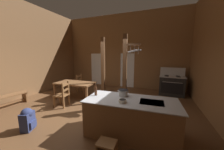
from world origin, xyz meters
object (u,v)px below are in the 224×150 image
object	(u,v)px
ladderback_chair_near_window	(63,95)
stockpot_on_counter	(123,93)
dining_table	(75,84)
backpack	(27,119)
ladderback_chair_by_post	(81,84)
bottle_tall_on_counter	(96,91)
bench_along_left_wall	(10,99)
mixing_bowl_on_counter	(123,101)
step_stool	(107,148)
kitchen_island	(130,117)
stove_range	(172,85)

from	to	relation	value
ladderback_chair_near_window	stockpot_on_counter	distance (m)	2.61
dining_table	backpack	distance (m)	2.43
stockpot_on_counter	ladderback_chair_near_window	bearing A→B (deg)	168.84
ladderback_chair_by_post	bottle_tall_on_counter	world-z (taller)	bottle_tall_on_counter
bench_along_left_wall	backpack	world-z (taller)	backpack
stockpot_on_counter	mixing_bowl_on_counter	bearing A→B (deg)	-75.25
backpack	bottle_tall_on_counter	world-z (taller)	bottle_tall_on_counter
bench_along_left_wall	backpack	xyz separation A→B (m)	(2.14, -0.77, 0.02)
step_stool	backpack	size ratio (longest dim) A/B	0.62
dining_table	ladderback_chair_near_window	size ratio (longest dim) A/B	1.83
kitchen_island	ladderback_chair_near_window	bearing A→B (deg)	165.56
mixing_bowl_on_counter	kitchen_island	bearing A→B (deg)	58.83
kitchen_island	stockpot_on_counter	distance (m)	0.62
ladderback_chair_near_window	mixing_bowl_on_counter	xyz separation A→B (m)	(2.63, -0.94, 0.47)
ladderback_chair_by_post	backpack	distance (m)	3.35
kitchen_island	step_stool	xyz separation A→B (m)	(-0.27, -0.82, -0.27)
step_stool	bottle_tall_on_counter	distance (m)	1.34
step_stool	kitchen_island	bearing A→B (deg)	71.90
step_stool	stockpot_on_counter	bearing A→B (deg)	89.20
ladderback_chair_by_post	bench_along_left_wall	distance (m)	2.91
mixing_bowl_on_counter	bench_along_left_wall	bearing A→B (deg)	177.50
ladderback_chair_near_window	stockpot_on_counter	xyz separation A→B (m)	(2.51, -0.50, 0.52)
stove_range	mixing_bowl_on_counter	world-z (taller)	stove_range
bench_along_left_wall	bottle_tall_on_counter	bearing A→B (deg)	0.29
step_stool	dining_table	bearing A→B (deg)	137.12
stove_range	ladderback_chair_by_post	distance (m)	4.58
step_stool	ladderback_chair_near_window	bearing A→B (deg)	148.48
stove_range	ladderback_chair_by_post	bearing A→B (deg)	-164.11
dining_table	ladderback_chair_by_post	distance (m)	0.97
kitchen_island	stockpot_on_counter	bearing A→B (deg)	139.50
dining_table	bench_along_left_wall	world-z (taller)	dining_table
kitchen_island	bench_along_left_wall	distance (m)	4.65
step_stool	ladderback_chair_by_post	distance (m)	4.41
kitchen_island	step_stool	bearing A→B (deg)	-108.10
step_stool	stockpot_on_counter	xyz separation A→B (m)	(0.01, 1.04, 0.79)
stove_range	stockpot_on_counter	size ratio (longest dim) A/B	4.11
bench_along_left_wall	bottle_tall_on_counter	size ratio (longest dim) A/B	3.90
ladderback_chair_by_post	dining_table	bearing A→B (deg)	-70.21
dining_table	mixing_bowl_on_counter	world-z (taller)	mixing_bowl_on_counter
dining_table	mixing_bowl_on_counter	xyz separation A→B (m)	(2.72, -1.81, 0.27)
backpack	mixing_bowl_on_counter	size ratio (longest dim) A/B	3.27
bottle_tall_on_counter	mixing_bowl_on_counter	bearing A→B (deg)	-15.22
backpack	bottle_tall_on_counter	xyz separation A→B (m)	(1.58, 0.79, 0.70)
ladderback_chair_near_window	step_stool	bearing A→B (deg)	-31.52
stockpot_on_counter	bottle_tall_on_counter	bearing A→B (deg)	-161.46
stove_range	bottle_tall_on_counter	bearing A→B (deg)	-119.94
dining_table	backpack	bearing A→B (deg)	-81.77
dining_table	ladderback_chair_near_window	bearing A→B (deg)	-83.94
mixing_bowl_on_counter	ladderback_chair_near_window	bearing A→B (deg)	160.35
bottle_tall_on_counter	bench_along_left_wall	bearing A→B (deg)	-179.71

